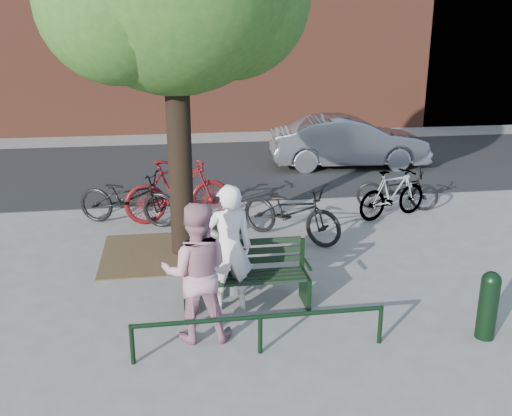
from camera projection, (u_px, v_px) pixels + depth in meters
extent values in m
plane|color=gray|center=(246.00, 307.00, 8.01)|extent=(90.00, 90.00, 0.00)
cube|color=brown|center=(172.00, 252.00, 9.93)|extent=(2.40, 2.00, 0.02)
cube|color=black|center=(205.00, 167.00, 16.01)|extent=(40.00, 7.00, 0.01)
cube|color=black|center=(186.00, 296.00, 7.81)|extent=(0.06, 0.52, 0.45)
cube|color=black|center=(184.00, 260.00, 7.90)|extent=(0.06, 0.06, 0.44)
cylinder|color=black|center=(185.00, 272.00, 7.60)|extent=(0.04, 0.36, 0.04)
cube|color=black|center=(305.00, 288.00, 8.06)|extent=(0.06, 0.52, 0.45)
cube|color=black|center=(302.00, 253.00, 8.14)|extent=(0.06, 0.06, 0.44)
cylinder|color=black|center=(308.00, 265.00, 7.84)|extent=(0.04, 0.36, 0.04)
cube|color=black|center=(246.00, 277.00, 7.87)|extent=(1.64, 0.46, 0.04)
cube|color=black|center=(244.00, 252.00, 8.00)|extent=(1.64, 0.03, 0.47)
cylinder|color=black|center=(132.00, 344.00, 6.58)|extent=(0.06, 0.06, 0.50)
cylinder|color=black|center=(260.00, 334.00, 6.80)|extent=(0.06, 0.06, 0.50)
cylinder|color=black|center=(380.00, 325.00, 7.02)|extent=(0.06, 0.06, 0.50)
cylinder|color=black|center=(260.00, 317.00, 6.73)|extent=(3.00, 0.06, 0.06)
cylinder|color=black|center=(179.00, 145.00, 9.39)|extent=(0.40, 0.40, 3.80)
sphere|color=#28551A|center=(118.00, 2.00, 8.23)|extent=(2.40, 2.40, 2.40)
imported|color=white|center=(229.00, 248.00, 7.70)|extent=(0.67, 0.45, 1.79)
imported|color=#B37B87|center=(196.00, 272.00, 6.96)|extent=(0.92, 0.74, 1.78)
cylinder|color=black|center=(488.00, 309.00, 7.11)|extent=(0.24, 0.24, 0.78)
sphere|color=black|center=(491.00, 281.00, 6.99)|extent=(0.24, 0.24, 0.24)
cylinder|color=gray|center=(229.00, 260.00, 8.40)|extent=(0.45, 0.45, 0.95)
cylinder|color=black|center=(228.00, 228.00, 8.25)|extent=(0.50, 0.50, 0.07)
imported|color=black|center=(128.00, 198.00, 11.23)|extent=(2.19, 1.46, 1.09)
imported|color=#590C0F|center=(178.00, 191.00, 11.34)|extent=(2.19, 0.83, 1.28)
imported|color=black|center=(291.00, 211.00, 10.42)|extent=(1.99, 1.94, 1.08)
imported|color=gray|center=(393.00, 194.00, 11.65)|extent=(1.75, 1.01, 1.01)
imported|color=black|center=(397.00, 189.00, 12.19)|extent=(1.82, 1.08, 0.90)
imported|color=gray|center=(348.00, 142.00, 15.87)|extent=(4.43, 1.82, 1.43)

